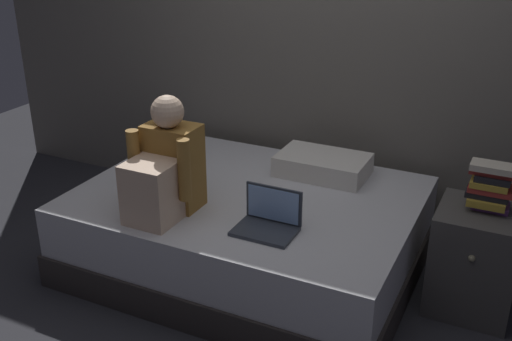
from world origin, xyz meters
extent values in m
plane|color=#2D2D33|center=(0.00, 0.00, 0.00)|extent=(8.00, 8.00, 0.00)
cube|color=slate|center=(0.00, 1.20, 1.35)|extent=(5.60, 0.10, 2.70)
cube|color=#332D2B|center=(-0.20, 0.30, 0.10)|extent=(2.00, 1.50, 0.20)
cube|color=silver|center=(-0.20, 0.30, 0.35)|extent=(1.96, 1.46, 0.30)
cube|color=#474442|center=(1.10, 0.46, 0.30)|extent=(0.44, 0.44, 0.60)
sphere|color=gray|center=(1.10, 0.24, 0.43)|extent=(0.04, 0.04, 0.04)
cube|color=olive|center=(-0.50, -0.02, 0.74)|extent=(0.30, 0.20, 0.48)
sphere|color=beige|center=(-0.50, -0.05, 1.06)|extent=(0.18, 0.18, 0.18)
cube|color=beige|center=(-0.50, -0.24, 0.67)|extent=(0.26, 0.24, 0.34)
cylinder|color=olive|center=(-0.66, -0.16, 0.80)|extent=(0.07, 0.07, 0.34)
cylinder|color=olive|center=(-0.34, -0.16, 0.80)|extent=(0.07, 0.07, 0.34)
cube|color=#333842|center=(0.10, -0.10, 0.51)|extent=(0.32, 0.22, 0.02)
cube|color=#333842|center=(0.10, 0.01, 0.62)|extent=(0.32, 0.01, 0.20)
cube|color=#8CB2EA|center=(0.10, 0.00, 0.62)|extent=(0.29, 0.00, 0.18)
cube|color=silver|center=(0.10, 0.75, 0.56)|extent=(0.56, 0.36, 0.13)
cube|color=#703D84|center=(1.13, 0.51, 0.61)|extent=(0.18, 0.12, 0.03)
cube|color=gold|center=(1.11, 0.49, 0.65)|extent=(0.19, 0.16, 0.04)
cube|color=black|center=(1.11, 0.51, 0.68)|extent=(0.22, 0.15, 0.03)
cube|color=#9E2D28|center=(1.13, 0.50, 0.71)|extent=(0.23, 0.15, 0.03)
cube|color=gold|center=(1.11, 0.50, 0.75)|extent=(0.19, 0.16, 0.03)
cube|color=black|center=(1.12, 0.50, 0.78)|extent=(0.18, 0.14, 0.03)
cube|color=#9E2D28|center=(1.12, 0.51, 0.81)|extent=(0.23, 0.12, 0.03)
cube|color=beige|center=(1.12, 0.49, 0.84)|extent=(0.23, 0.12, 0.03)
camera|label=1|loc=(1.28, -2.63, 2.06)|focal=42.74mm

